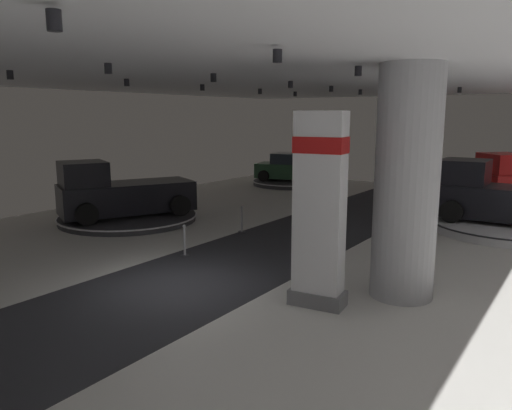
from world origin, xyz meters
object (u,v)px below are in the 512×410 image
object	(u,v)px
display_platform_mid_left	(128,217)
display_platform_deep_left	(290,182)
visitor_walking_near	(309,228)
pickup_truck_far_right	(502,197)
display_car_deep_left	(290,168)
pickup_truck_mid_left	(119,193)
column_right	(406,184)
display_platform_far_right	(509,227)
brand_sign_pylon	(319,208)

from	to	relation	value
display_platform_mid_left	display_platform_deep_left	bearing A→B (deg)	89.82
display_platform_deep_left	visitor_walking_near	size ratio (longest dim) A/B	2.99
pickup_truck_far_right	visitor_walking_near	world-z (taller)	pickup_truck_far_right
pickup_truck_far_right	display_car_deep_left	bearing A→B (deg)	154.64
display_platform_mid_left	display_car_deep_left	size ratio (longest dim) A/B	1.26
pickup_truck_mid_left	display_car_deep_left	distance (m)	13.32
column_right	visitor_walking_near	world-z (taller)	column_right
pickup_truck_mid_left	display_platform_far_right	distance (m)	15.27
column_right	pickup_truck_far_right	world-z (taller)	column_right
display_platform_mid_left	pickup_truck_mid_left	bearing A→B (deg)	-115.81
column_right	display_car_deep_left	world-z (taller)	column_right
pickup_truck_mid_left	display_platform_deep_left	size ratio (longest dim) A/B	1.20
pickup_truck_mid_left	display_platform_deep_left	xyz separation A→B (m)	(0.18, 13.33, -1.03)
pickup_truck_mid_left	display_platform_far_right	bearing A→B (deg)	28.13
display_platform_far_right	pickup_truck_far_right	size ratio (longest dim) A/B	1.06
display_platform_mid_left	pickup_truck_far_right	xyz separation A→B (m)	(12.98, 6.89, 1.14)
visitor_walking_near	display_platform_mid_left	bearing A→B (deg)	177.69
display_platform_deep_left	display_platform_far_right	distance (m)	14.61
display_platform_far_right	display_car_deep_left	bearing A→B (deg)	155.21
brand_sign_pylon	display_car_deep_left	xyz separation A→B (m)	(-10.77, 16.75, -1.24)
display_car_deep_left	visitor_walking_near	world-z (taller)	display_car_deep_left
display_car_deep_left	visitor_walking_near	bearing A→B (deg)	-57.03
column_right	pickup_truck_far_right	distance (m)	9.06
brand_sign_pylon	display_platform_far_right	bearing A→B (deg)	76.64
column_right	visitor_walking_near	distance (m)	4.27
display_platform_far_right	visitor_walking_near	distance (m)	8.62
display_platform_mid_left	display_platform_deep_left	xyz separation A→B (m)	(0.04, 13.04, 0.02)
brand_sign_pylon	display_platform_far_right	world-z (taller)	brand_sign_pylon
pickup_truck_mid_left	display_car_deep_left	xyz separation A→B (m)	(0.15, 13.32, -0.14)
column_right	pickup_truck_mid_left	distance (m)	12.53
display_platform_deep_left	display_platform_far_right	world-z (taller)	display_platform_far_right
display_platform_mid_left	display_platform_far_right	bearing A→B (deg)	27.41
display_platform_deep_left	visitor_walking_near	world-z (taller)	visitor_walking_near
display_platform_deep_left	display_car_deep_left	distance (m)	0.89
display_platform_mid_left	display_platform_far_right	world-z (taller)	display_platform_far_right
column_right	display_platform_far_right	distance (m)	9.34
display_platform_deep_left	display_car_deep_left	size ratio (longest dim) A/B	1.05
display_platform_far_right	visitor_walking_near	bearing A→B (deg)	-122.44
display_car_deep_left	pickup_truck_far_right	world-z (taller)	pickup_truck_far_right
brand_sign_pylon	visitor_walking_near	world-z (taller)	brand_sign_pylon
display_platform_far_right	column_right	bearing A→B (deg)	-97.23
brand_sign_pylon	display_platform_far_right	xyz separation A→B (m)	(2.52, 10.61, -2.09)
column_right	display_platform_far_right	xyz separation A→B (m)	(1.13, 8.92, -2.56)
column_right	display_car_deep_left	size ratio (longest dim) A/B	1.22
column_right	pickup_truck_mid_left	xyz separation A→B (m)	(-12.31, 1.73, -1.57)
display_platform_mid_left	display_platform_far_right	size ratio (longest dim) A/B	1.00
display_platform_deep_left	display_platform_far_right	size ratio (longest dim) A/B	0.84
visitor_walking_near	display_platform_deep_left	bearing A→B (deg)	122.87
display_platform_mid_left	pickup_truck_mid_left	xyz separation A→B (m)	(-0.14, -0.29, 1.04)
visitor_walking_near	display_platform_far_right	bearing A→B (deg)	57.56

